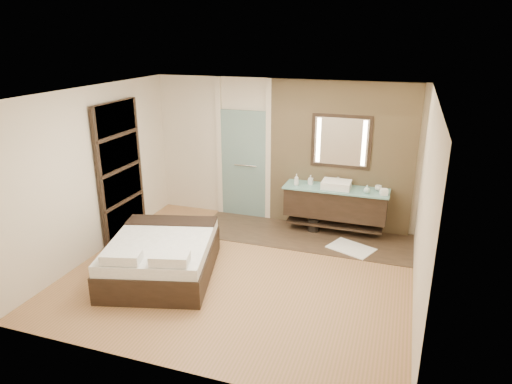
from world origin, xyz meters
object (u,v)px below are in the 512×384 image
(vanity, at_px, (335,203))
(waste_bin, at_px, (314,225))
(bed, at_px, (162,256))
(mirror_unit, at_px, (341,142))

(vanity, distance_m, waste_bin, 0.58)
(bed, xyz_separation_m, waste_bin, (1.84, 2.29, -0.17))
(bed, bearing_deg, vanity, 32.07)
(mirror_unit, xyz_separation_m, waste_bin, (-0.36, -0.31, -1.52))
(vanity, bearing_deg, mirror_unit, 90.00)
(bed, distance_m, waste_bin, 2.94)
(bed, relative_size, waste_bin, 8.39)
(bed, bearing_deg, mirror_unit, 34.81)
(vanity, xyz_separation_m, waste_bin, (-0.36, -0.07, -0.45))
(waste_bin, bearing_deg, vanity, 10.55)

